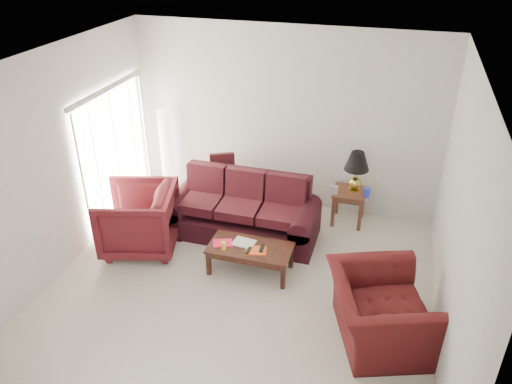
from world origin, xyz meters
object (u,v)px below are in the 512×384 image
floor_lamp (167,153)px  coffee_table (250,259)px  sofa (241,208)px  end_table (348,206)px  armchair_right (379,311)px  armchair_left (139,219)px

floor_lamp → coffee_table: 2.75m
sofa → coffee_table: (0.40, -0.83, -0.27)m
sofa → end_table: (1.53, 0.86, -0.19)m
end_table → armchair_right: bearing=-75.0°
armchair_right → armchair_left: bearing=56.0°
armchair_right → coffee_table: 1.97m
sofa → armchair_left: (-1.34, -0.74, 0.01)m
end_table → armchair_right: size_ratio=0.45×
floor_lamp → armchair_left: (0.30, -1.65, -0.31)m
armchair_right → sofa: bearing=33.5°
armchair_left → sofa: bearing=103.6°
armchair_left → armchair_right: size_ratio=0.86×
armchair_right → coffee_table: armchair_right is taller
sofa → coffee_table: 0.96m
armchair_left → coffee_table: size_ratio=0.93×
floor_lamp → sofa: bearing=-28.9°
floor_lamp → armchair_right: (3.84, -2.53, -0.39)m
armchair_right → coffee_table: bearing=46.2°
floor_lamp → coffee_table: (2.04, -1.74, -0.59)m
floor_lamp → armchair_right: floor_lamp is taller
sofa → armchair_left: 1.53m
end_table → armchair_left: 3.29m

